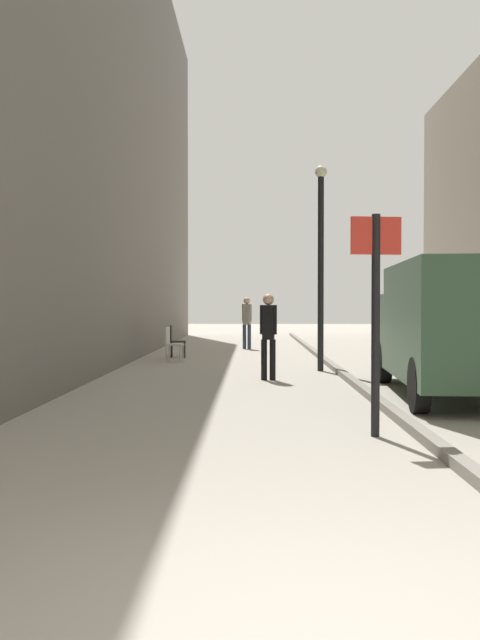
{
  "coord_description": "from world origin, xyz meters",
  "views": [
    {
      "loc": [
        -0.37,
        -2.97,
        1.55
      ],
      "look_at": [
        -0.67,
        14.13,
        1.16
      ],
      "focal_mm": 39.07,
      "sensor_mm": 36.0,
      "label": 1
    }
  ],
  "objects_px": {
    "pedestrian_mid_block": "(268,330)",
    "street_sign_post": "(376,305)",
    "delivery_van": "(452,325)",
    "pedestrian_main_foreground": "(247,319)",
    "lamp_post": "(321,254)",
    "cafe_chair_by_doorway": "(175,339)",
    "cafe_chair_near_window": "(171,342)"
  },
  "relations": [
    {
      "from": "street_sign_post",
      "to": "lamp_post",
      "type": "relative_size",
      "value": 0.55
    },
    {
      "from": "pedestrian_mid_block",
      "to": "cafe_chair_by_doorway",
      "type": "distance_m",
      "value": 6.51
    },
    {
      "from": "cafe_chair_near_window",
      "to": "delivery_van",
      "type": "bearing_deg",
      "value": 44.7
    },
    {
      "from": "delivery_van",
      "to": "lamp_post",
      "type": "height_order",
      "value": "lamp_post"
    },
    {
      "from": "delivery_van",
      "to": "cafe_chair_by_doorway",
      "type": "bearing_deg",
      "value": 127.37
    },
    {
      "from": "street_sign_post",
      "to": "cafe_chair_near_window",
      "type": "bearing_deg",
      "value": -77.76
    },
    {
      "from": "pedestrian_main_foreground",
      "to": "pedestrian_mid_block",
      "type": "xyz_separation_m",
      "value": [
        0.52,
        -9.92,
        -0.02
      ]
    },
    {
      "from": "pedestrian_mid_block",
      "to": "delivery_van",
      "type": "xyz_separation_m",
      "value": [
        3.04,
        -2.45,
        0.18
      ]
    },
    {
      "from": "lamp_post",
      "to": "cafe_chair_near_window",
      "type": "relative_size",
      "value": 5.06
    },
    {
      "from": "delivery_van",
      "to": "cafe_chair_by_doorway",
      "type": "relative_size",
      "value": 6.02
    },
    {
      "from": "delivery_van",
      "to": "lamp_post",
      "type": "distance_m",
      "value": 5.01
    },
    {
      "from": "cafe_chair_by_doorway",
      "to": "pedestrian_mid_block",
      "type": "bearing_deg",
      "value": 20.72
    },
    {
      "from": "pedestrian_main_foreground",
      "to": "delivery_van",
      "type": "relative_size",
      "value": 0.32
    },
    {
      "from": "pedestrian_mid_block",
      "to": "cafe_chair_near_window",
      "type": "xyz_separation_m",
      "value": [
        -2.5,
        4.39,
        -0.47
      ]
    },
    {
      "from": "pedestrian_mid_block",
      "to": "delivery_van",
      "type": "height_order",
      "value": "delivery_van"
    },
    {
      "from": "pedestrian_mid_block",
      "to": "cafe_chair_by_doorway",
      "type": "height_order",
      "value": "pedestrian_mid_block"
    },
    {
      "from": "pedestrian_main_foreground",
      "to": "street_sign_post",
      "type": "bearing_deg",
      "value": 116.79
    },
    {
      "from": "pedestrian_main_foreground",
      "to": "cafe_chair_near_window",
      "type": "height_order",
      "value": "pedestrian_main_foreground"
    },
    {
      "from": "pedestrian_mid_block",
      "to": "cafe_chair_by_doorway",
      "type": "xyz_separation_m",
      "value": [
        -2.58,
        5.96,
        -0.47
      ]
    },
    {
      "from": "lamp_post",
      "to": "cafe_chair_by_doorway",
      "type": "relative_size",
      "value": 5.06
    },
    {
      "from": "delivery_van",
      "to": "cafe_chair_by_doorway",
      "type": "height_order",
      "value": "delivery_van"
    },
    {
      "from": "pedestrian_mid_block",
      "to": "street_sign_post",
      "type": "distance_m",
      "value": 6.18
    },
    {
      "from": "pedestrian_main_foreground",
      "to": "cafe_chair_by_doorway",
      "type": "bearing_deg",
      "value": 83.52
    },
    {
      "from": "street_sign_post",
      "to": "cafe_chair_by_doorway",
      "type": "height_order",
      "value": "street_sign_post"
    },
    {
      "from": "pedestrian_main_foreground",
      "to": "street_sign_post",
      "type": "distance_m",
      "value": 16.07
    },
    {
      "from": "lamp_post",
      "to": "pedestrian_mid_block",
      "type": "bearing_deg",
      "value": -122.49
    },
    {
      "from": "delivery_van",
      "to": "street_sign_post",
      "type": "xyz_separation_m",
      "value": [
        -1.92,
        -3.61,
        0.34
      ]
    },
    {
      "from": "lamp_post",
      "to": "street_sign_post",
      "type": "bearing_deg",
      "value": -91.05
    },
    {
      "from": "delivery_van",
      "to": "cafe_chair_near_window",
      "type": "xyz_separation_m",
      "value": [
        -5.53,
        6.84,
        -0.65
      ]
    },
    {
      "from": "pedestrian_main_foreground",
      "to": "cafe_chair_by_doorway",
      "type": "xyz_separation_m",
      "value": [
        -2.06,
        -3.96,
        -0.49
      ]
    },
    {
      "from": "pedestrian_main_foreground",
      "to": "lamp_post",
      "type": "bearing_deg",
      "value": 123.56
    },
    {
      "from": "pedestrian_mid_block",
      "to": "cafe_chair_by_doorway",
      "type": "relative_size",
      "value": 1.88
    }
  ]
}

